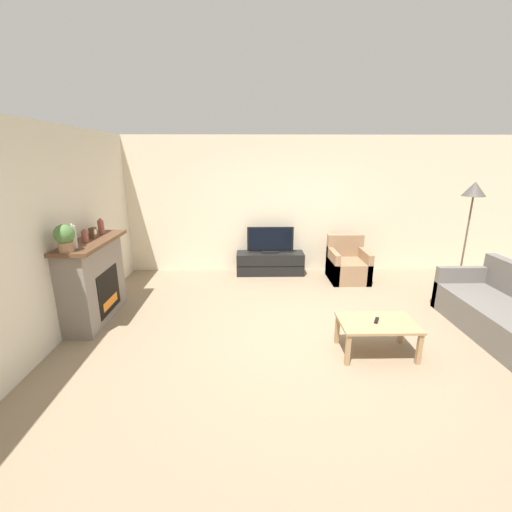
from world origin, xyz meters
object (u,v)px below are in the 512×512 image
mantel_vase_left (72,236)px  coffee_table (377,326)px  tv (270,241)px  tv_stand (270,263)px  armchair (348,266)px  mantel_vase_right (101,227)px  mantel_clock (93,233)px  remote (377,320)px  fireplace (94,280)px  potted_plant (65,237)px  mantel_vase_centre_left (85,236)px  floor_lamp (473,198)px

mantel_vase_left → coffee_table: mantel_vase_left is taller
tv → coffee_table: (1.11, -2.96, -0.33)m
tv_stand → armchair: size_ratio=1.62×
mantel_vase_right → coffee_table: 4.11m
mantel_vase_left → tv: (2.63, 2.38, -0.65)m
mantel_clock → mantel_vase_left: bearing=-90.1°
remote → armchair: bearing=108.7°
fireplace → remote: 3.87m
mantel_clock → coffee_table: mantel_clock is taller
remote → fireplace: bearing=-167.6°
tv → remote: 3.15m
mantel_clock → potted_plant: size_ratio=0.45×
fireplace → mantel_vase_left: mantel_vase_left is taller
mantel_vase_centre_left → floor_lamp: (5.67, 0.70, 0.42)m
tv → floor_lamp: floor_lamp is taller
fireplace → mantel_vase_left: bearing=-87.7°
tv_stand → floor_lamp: floor_lamp is taller
fireplace → potted_plant: (0.02, -0.60, 0.77)m
fireplace → mantel_vase_left: (0.02, -0.42, 0.73)m
fireplace → tv: fireplace is taller
tv_stand → floor_lamp: (3.03, -1.36, 1.47)m
remote → mantel_clock: bearing=-169.7°
mantel_vase_centre_left → mantel_clock: (0.00, 0.25, -0.01)m
fireplace → tv_stand: 3.32m
tv_stand → tv: bearing=-90.0°
mantel_clock → mantel_vase_right: bearing=90.2°
fireplace → mantel_vase_right: size_ratio=6.07×
armchair → potted_plant: bearing=-152.0°
mantel_clock → floor_lamp: size_ratio=0.08×
armchair → mantel_vase_left: bearing=-153.9°
mantel_vase_right → tv_stand: mantel_vase_right is taller
fireplace → potted_plant: bearing=-88.4°
mantel_clock → armchair: mantel_clock is taller
potted_plant → mantel_vase_left: bearing=90.0°
remote → floor_lamp: (1.94, 1.58, 1.26)m
mantel_vase_centre_left → tv: 3.40m
mantel_vase_left → potted_plant: bearing=-90.0°
mantel_vase_left → tv_stand: size_ratio=0.24×
mantel_vase_right → potted_plant: 1.02m
mantel_vase_centre_left → coffee_table: (3.74, -0.89, -0.91)m
potted_plant → tv: bearing=44.2°
potted_plant → armchair: potted_plant is taller
tv_stand → armchair: bearing=-14.3°
mantel_vase_right → fireplace: bearing=-92.3°
potted_plant → tv_stand: bearing=44.2°
coffee_table → remote: size_ratio=5.91×
fireplace → mantel_clock: size_ratio=9.39×
tv → floor_lamp: size_ratio=0.48×
mantel_clock → armchair: 4.46m
mantel_vase_centre_left → potted_plant: 0.50m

